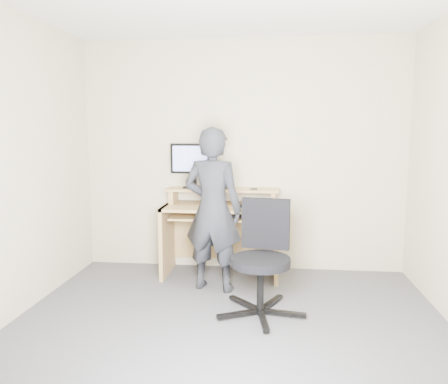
% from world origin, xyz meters
% --- Properties ---
extents(ground, '(3.50, 3.50, 0.00)m').
position_xyz_m(ground, '(0.00, 0.00, 0.00)').
color(ground, '#57575C').
rests_on(ground, ground).
extents(back_wall, '(3.50, 0.02, 2.50)m').
position_xyz_m(back_wall, '(0.00, 1.75, 1.25)').
color(back_wall, beige).
rests_on(back_wall, ground).
extents(desk, '(1.20, 0.60, 0.91)m').
position_xyz_m(desk, '(-0.20, 1.53, 0.55)').
color(desk, tan).
rests_on(desk, ground).
extents(monitor, '(0.50, 0.14, 0.48)m').
position_xyz_m(monitor, '(-0.52, 1.62, 1.20)').
color(monitor, black).
rests_on(monitor, desk).
extents(external_drive, '(0.10, 0.14, 0.20)m').
position_xyz_m(external_drive, '(-0.17, 1.59, 1.01)').
color(external_drive, black).
rests_on(external_drive, desk).
extents(travel_mug, '(0.09, 0.09, 0.18)m').
position_xyz_m(travel_mug, '(-0.19, 1.59, 1.00)').
color(travel_mug, '#B6B5BA').
rests_on(travel_mug, desk).
extents(smartphone, '(0.07, 0.13, 0.01)m').
position_xyz_m(smartphone, '(0.14, 1.56, 0.92)').
color(smartphone, black).
rests_on(smartphone, desk).
extents(charger, '(0.05, 0.04, 0.03)m').
position_xyz_m(charger, '(-0.51, 1.53, 0.93)').
color(charger, black).
rests_on(charger, desk).
extents(headphones, '(0.19, 0.19, 0.06)m').
position_xyz_m(headphones, '(-0.32, 1.64, 0.92)').
color(headphones, silver).
rests_on(headphones, desk).
extents(keyboard, '(0.48, 0.26, 0.03)m').
position_xyz_m(keyboard, '(-0.17, 1.36, 0.67)').
color(keyboard, black).
rests_on(keyboard, desk).
extents(mouse, '(0.11, 0.09, 0.04)m').
position_xyz_m(mouse, '(0.02, 1.35, 0.77)').
color(mouse, black).
rests_on(mouse, desk).
extents(office_chair, '(0.73, 0.73, 0.93)m').
position_xyz_m(office_chair, '(0.25, 0.54, 0.51)').
color(office_chair, black).
rests_on(office_chair, ground).
extents(person, '(0.64, 0.49, 1.56)m').
position_xyz_m(person, '(-0.23, 1.03, 0.78)').
color(person, black).
rests_on(person, ground).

